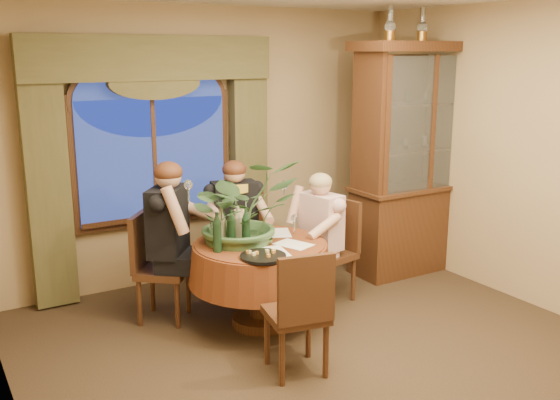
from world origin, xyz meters
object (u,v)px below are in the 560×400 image
chair_right (329,252)px  wine_bottle_4 (231,229)px  chair_front_left (296,311)px  wine_bottle_2 (246,228)px  china_cabinet (416,159)px  person_back (169,242)px  chair_back_right (246,245)px  person_scarf (235,227)px  stoneware_vase (240,226)px  centerpiece_plant (241,170)px  dining_table (260,284)px  oil_lamp_center (422,24)px  person_pink (321,239)px  wine_bottle_1 (238,226)px  chair_back (163,268)px  olive_bowl (264,241)px  oil_lamp_right (453,25)px  oil_lamp_left (390,23)px  wine_bottle_0 (222,224)px  wine_bottle_3 (221,228)px  wine_bottle_5 (217,232)px

chair_right → wine_bottle_4: size_ratio=2.91×
chair_front_left → wine_bottle_2: size_ratio=2.91×
china_cabinet → person_back: bearing=178.6°
chair_back_right → wine_bottle_4: size_ratio=2.91×
person_scarf → stoneware_vase: (-0.28, -0.66, 0.22)m
centerpiece_plant → wine_bottle_4: (-0.18, -0.15, -0.45)m
dining_table → oil_lamp_center: 3.14m
person_scarf → wine_bottle_4: (-0.43, -0.79, 0.25)m
person_back → wine_bottle_2: bearing=79.0°
chair_back_right → person_pink: size_ratio=0.76×
dining_table → person_scarf: size_ratio=0.92×
centerpiece_plant → wine_bottle_1: bearing=-133.5°
china_cabinet → person_back: china_cabinet is taller
chair_right → chair_back: (-1.51, 0.38, 0.00)m
chair_front_left → person_pink: person_pink is taller
chair_right → person_back: (-1.46, 0.35, 0.24)m
china_cabinet → chair_front_left: (-2.33, -1.30, -0.74)m
oil_lamp_center → wine_bottle_1: 2.92m
centerpiece_plant → wine_bottle_2: size_ratio=3.23×
centerpiece_plant → wine_bottle_4: size_ratio=3.23×
person_back → chair_right: bearing=115.4°
oil_lamp_center → wine_bottle_2: bearing=-168.0°
chair_right → olive_bowl: chair_right is taller
oil_lamp_right → dining_table: bearing=-170.3°
dining_table → person_scarf: bearing=78.9°
oil_lamp_left → wine_bottle_1: oil_lamp_left is taller
oil_lamp_center → wine_bottle_2: size_ratio=1.03×
chair_front_left → wine_bottle_0: 1.10m
centerpiece_plant → dining_table: bearing=-55.7°
oil_lamp_right → china_cabinet: bearing=180.0°
stoneware_vase → centerpiece_plant: 0.48m
oil_lamp_left → person_pink: bearing=-163.6°
person_pink → wine_bottle_4: person_pink is taller
oil_lamp_center → chair_back: (-2.83, 0.10, -2.13)m
chair_back_right → wine_bottle_3: bearing=68.9°
dining_table → chair_front_left: chair_front_left is taller
oil_lamp_right → wine_bottle_0: (-2.86, -0.29, -1.70)m
person_scarf → wine_bottle_3: size_ratio=4.06×
wine_bottle_1 → dining_table: bearing=-14.4°
chair_right → centerpiece_plant: size_ratio=0.90×
wine_bottle_0 → chair_back: bearing=135.9°
person_back → wine_bottle_5: (0.21, -0.55, 0.20)m
dining_table → oil_lamp_right: oil_lamp_right is taller
chair_back → olive_bowl: chair_back is taller
stoneware_vase → wine_bottle_1: bearing=-129.9°
china_cabinet → wine_bottle_0: size_ratio=7.40×
dining_table → person_back: bearing=141.0°
dining_table → wine_bottle_5: wine_bottle_5 is taller
wine_bottle_3 → chair_back_right: bearing=49.6°
oil_lamp_center → chair_front_left: 3.41m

